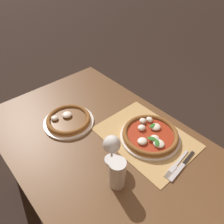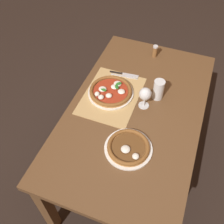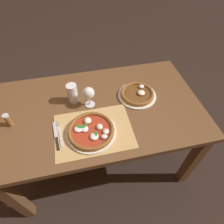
# 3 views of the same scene
# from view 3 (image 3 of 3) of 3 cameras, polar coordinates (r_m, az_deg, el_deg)

# --- Properties ---
(ground_plane) EXTENTS (24.00, 24.00, 0.00)m
(ground_plane) POSITION_cam_3_polar(r_m,az_deg,el_deg) (1.93, -2.92, -13.48)
(ground_plane) COLOR black
(dining_table) EXTENTS (1.45, 0.85, 0.74)m
(dining_table) POSITION_cam_3_polar(r_m,az_deg,el_deg) (1.39, -3.93, -1.37)
(dining_table) COLOR brown
(dining_table) RESTS_ON ground
(paper_placemat) EXTENTS (0.49, 0.36, 0.00)m
(paper_placemat) POSITION_cam_3_polar(r_m,az_deg,el_deg) (1.19, -5.64, -5.68)
(paper_placemat) COLOR tan
(paper_placemat) RESTS_ON dining_table
(pizza_near) EXTENTS (0.31, 0.31, 0.05)m
(pizza_near) POSITION_cam_3_polar(r_m,az_deg,el_deg) (1.17, -6.36, -5.69)
(pizza_near) COLOR silver
(pizza_near) RESTS_ON paper_placemat
(pizza_far) EXTENTS (0.28, 0.28, 0.05)m
(pizza_far) POSITION_cam_3_polar(r_m,az_deg,el_deg) (1.39, 7.73, 5.43)
(pizza_far) COLOR silver
(pizza_far) RESTS_ON dining_table
(wine_glass) EXTENTS (0.08, 0.08, 0.16)m
(wine_glass) POSITION_cam_3_polar(r_m,az_deg,el_deg) (1.27, -7.13, 5.52)
(wine_glass) COLOR silver
(wine_glass) RESTS_ON dining_table
(pint_glass) EXTENTS (0.07, 0.07, 0.15)m
(pint_glass) POSITION_cam_3_polar(r_m,az_deg,el_deg) (1.34, -11.86, 5.48)
(pint_glass) COLOR silver
(pint_glass) RESTS_ON dining_table
(fork) EXTENTS (0.04, 0.20, 0.00)m
(fork) POSITION_cam_3_polar(r_m,az_deg,el_deg) (1.22, -15.62, -6.31)
(fork) COLOR #B7B7BC
(fork) RESTS_ON paper_placemat
(knife) EXTENTS (0.04, 0.22, 0.01)m
(knife) POSITION_cam_3_polar(r_m,az_deg,el_deg) (1.21, -16.65, -6.89)
(knife) COLOR black
(knife) RESTS_ON paper_placemat
(pepper_shaker) EXTENTS (0.04, 0.04, 0.10)m
(pepper_shaker) POSITION_cam_3_polar(r_m,az_deg,el_deg) (1.35, -29.07, -2.16)
(pepper_shaker) COLOR brown
(pepper_shaker) RESTS_ON dining_table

